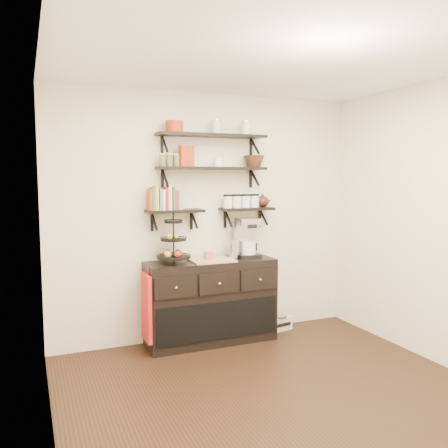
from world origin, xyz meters
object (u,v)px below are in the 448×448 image
fruit_stand (174,246)px  radio (279,322)px  coffee_maker (247,239)px  sideboard (211,301)px

fruit_stand → radio: 1.62m
coffee_maker → radio: size_ratio=1.37×
coffee_maker → sideboard: bearing=-173.7°
sideboard → radio: size_ratio=4.33×
fruit_stand → coffee_maker: (0.85, 0.03, 0.03)m
sideboard → coffee_maker: coffee_maker is taller
sideboard → coffee_maker: 0.79m
fruit_stand → coffee_maker: bearing=1.8°
fruit_stand → coffee_maker: size_ratio=1.16×
fruit_stand → radio: fruit_stand is taller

